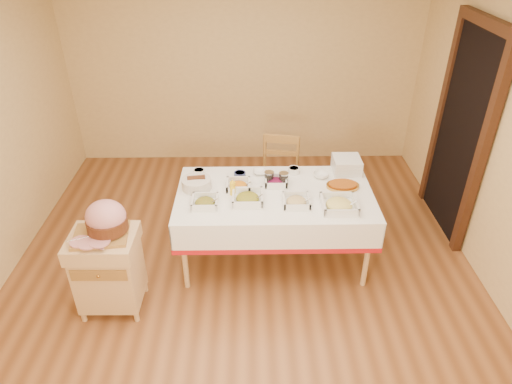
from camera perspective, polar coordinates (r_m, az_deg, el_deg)
The scene contains 23 objects.
room_shell at distance 3.69m, azimuth -1.89°, elevation 4.53°, with size 5.00×5.00×5.00m.
doorway at distance 5.06m, azimuth 24.34°, elevation 7.09°, with size 0.09×1.10×2.20m.
dining_table at distance 4.31m, azimuth 2.31°, elevation -1.91°, with size 1.82×1.02×0.76m.
butcher_cart at distance 4.07m, azimuth -17.99°, elevation -9.00°, with size 0.54×0.46×0.76m.
dining_chair at distance 5.00m, azimuth 2.88°, elevation 1.67°, with size 0.49×0.47×0.94m.
ham_on_board at distance 3.82m, azimuth -18.31°, elevation -3.44°, with size 0.46×0.43×0.30m.
serving_dish_a at distance 4.06m, azimuth -6.41°, elevation -1.25°, with size 0.24×0.23×0.10m.
serving_dish_b at distance 4.08m, azimuth -1.06°, elevation -0.75°, with size 0.27×0.27×0.11m.
serving_dish_c at distance 4.06m, azimuth 5.07°, elevation -1.15°, with size 0.24×0.24×0.10m.
serving_dish_d at distance 4.05m, azimuth 10.36°, elevation -1.54°, with size 0.31×0.31×0.12m.
serving_dish_e at distance 4.27m, azimuth -2.21°, elevation 0.82°, with size 0.23×0.22×0.11m.
serving_dish_f at distance 4.34m, azimuth 2.49°, elevation 1.34°, with size 0.22×0.21×0.10m.
small_bowl_left at distance 4.54m, azimuth -7.14°, elevation 2.51°, with size 0.12×0.12×0.05m.
small_bowl_mid at distance 4.47m, azimuth -2.03°, elevation 2.22°, with size 0.11×0.11×0.05m.
small_bowl_right at distance 4.55m, azimuth 4.74°, elevation 2.75°, with size 0.12×0.12×0.06m.
bowl_white_imported at distance 4.52m, azimuth 0.51°, elevation 2.49°, with size 0.14×0.14×0.03m, color silver.
bowl_small_imported at distance 4.51m, azimuth 8.15°, elevation 2.13°, with size 0.15×0.15×0.05m, color silver.
preserve_jar_left at distance 4.35m, azimuth 1.64°, elevation 1.76°, with size 0.09×0.09×0.12m.
preserve_jar_right at distance 4.34m, azimuth 3.47°, elevation 1.65°, with size 0.09×0.09×0.12m.
mustard_bottle at distance 4.17m, azimuth -2.94°, elevation 0.54°, with size 0.05×0.05×0.16m.
bread_basket at distance 4.30m, azimuth -7.44°, elevation 1.07°, with size 0.28×0.28×0.12m.
plate_stack at distance 4.63m, azimuth 11.25°, elevation 3.36°, with size 0.27×0.27×0.15m.
brass_platter at distance 4.38m, azimuth 10.79°, elevation 0.83°, with size 0.31×0.22×0.04m.
Camera 1 is at (0.07, -3.28, 2.99)m, focal length 32.00 mm.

